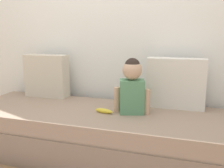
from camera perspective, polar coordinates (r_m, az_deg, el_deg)
The scene contains 7 objects.
ground_plane at distance 2.44m, azimuth -3.86°, elevation -15.31°, with size 12.00×12.00×0.00m, color #93704C.
back_wall at distance 2.71m, azimuth 0.27°, elevation 14.66°, with size 5.65×0.10×2.50m, color white.
couch at distance 2.36m, azimuth -3.93°, elevation -10.82°, with size 2.45×0.85×0.42m.
throw_pillow_left at distance 2.82m, azimuth -14.39°, elevation 1.78°, with size 0.46×0.16×0.45m, color beige.
throw_pillow_right at distance 2.39m, azimuth 14.10°, elevation 0.19°, with size 0.52×0.16×0.45m, color silver.
toddler at distance 2.16m, azimuth 4.50°, elevation -0.46°, with size 0.32×0.20×0.47m.
banana at distance 2.20m, azimuth -1.80°, elevation -6.02°, with size 0.17×0.04×0.04m, color yellow.
Camera 1 is at (0.82, -2.02, 1.10)m, focal length 40.86 mm.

